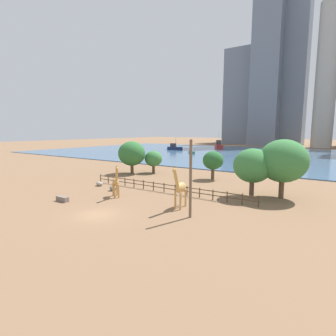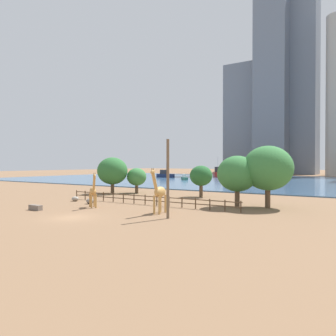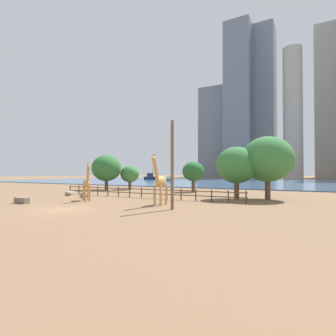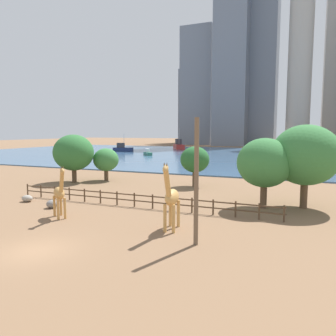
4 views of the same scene
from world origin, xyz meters
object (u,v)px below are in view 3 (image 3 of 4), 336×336
object	(u,v)px
boat_sailboat	(196,176)
utility_pole	(172,165)
tree_left_small	(106,168)
giraffe_companion	(160,181)
boat_tug	(151,177)
tree_right_tall	(193,172)
giraffe_tall	(87,183)
tree_left_large	(236,165)
tree_center_broad	(130,174)
boat_ferry	(169,179)
boulder_near_fence	(68,193)
feeding_trough	(22,200)
boulder_by_pole	(84,195)
tree_right_small	(267,159)

from	to	relation	value
boat_sailboat	utility_pole	bearing A→B (deg)	-8.08
utility_pole	tree_left_small	world-z (taller)	utility_pole
giraffe_companion	boat_tug	distance (m)	87.04
boat_sailboat	tree_right_tall	bearing A→B (deg)	-7.27
utility_pole	boat_tug	world-z (taller)	utility_pole
giraffe_tall	boat_sailboat	distance (m)	97.72
tree_left_large	tree_right_tall	bearing A→B (deg)	137.43
tree_center_broad	boat_ferry	distance (m)	46.05
boulder_near_fence	feeding_trough	bearing A→B (deg)	-69.43
tree_left_small	boat_tug	size ratio (longest dim) A/B	0.95
boat_ferry	utility_pole	bearing A→B (deg)	-12.99
boulder_by_pole	tree_left_large	distance (m)	19.40
tree_left_large	giraffe_companion	bearing A→B (deg)	-118.42
tree_left_large	tree_right_tall	world-z (taller)	tree_left_large
tree_center_broad	boat_sailboat	bearing A→B (deg)	103.56
boulder_near_fence	utility_pole	bearing A→B (deg)	-15.27
boulder_near_fence	boulder_by_pole	bearing A→B (deg)	-14.99
giraffe_companion	boat_sailboat	size ratio (longest dim) A/B	0.54
feeding_trough	tree_right_small	distance (m)	27.59
utility_pole	boulder_by_pole	distance (m)	15.84
tree_left_large	boulder_by_pole	bearing A→B (deg)	-156.83
boat_ferry	boulder_near_fence	bearing A→B (deg)	-26.59
feeding_trough	boat_tug	bearing A→B (deg)	113.45
tree_right_small	boulder_near_fence	bearing A→B (deg)	-162.86
tree_center_broad	tree_right_tall	distance (m)	12.98
tree_center_broad	boat_sailboat	world-z (taller)	boat_sailboat
boulder_by_pole	tree_left_small	distance (m)	15.58
feeding_trough	tree_right_tall	world-z (taller)	tree_right_tall
boat_sailboat	boat_tug	xyz separation A→B (m)	(-11.89, -20.74, -0.33)
boulder_near_fence	tree_center_broad	xyz separation A→B (m)	(-0.67, 14.83, 2.57)
utility_pole	boat_sailboat	xyz separation A→B (m)	(-38.01, 95.87, -2.35)
tree_right_small	boat_tug	bearing A→B (deg)	131.91
utility_pole	tree_left_large	xyz separation A→B (m)	(2.61, 11.59, 0.22)
boulder_by_pole	tree_right_tall	bearing A→B (deg)	63.12
utility_pole	boat_ferry	distance (m)	72.47
tree_left_large	boat_ferry	distance (m)	64.08
tree_center_broad	tree_left_small	size ratio (longest dim) A/B	0.70
utility_pole	tree_right_small	world-z (taller)	utility_pole
giraffe_tall	tree_center_broad	xyz separation A→B (m)	(-7.81, 18.33, 0.91)
utility_pole	boat_tug	distance (m)	90.23
feeding_trough	boat_ferry	xyz separation A→B (m)	(-19.07, 66.95, 0.51)
utility_pole	boulder_near_fence	distance (m)	20.06
giraffe_tall	boat_ferry	size ratio (longest dim) A/B	1.06
boulder_by_pole	boat_ferry	world-z (taller)	boat_ferry
boulder_near_fence	feeding_trough	size ratio (longest dim) A/B	0.63
boulder_by_pole	utility_pole	bearing A→B (deg)	-15.35
giraffe_tall	tree_left_large	distance (m)	17.69
giraffe_companion	tree_right_small	size ratio (longest dim) A/B	0.66
giraffe_companion	boulder_near_fence	distance (m)	16.94
boulder_near_fence	boulder_by_pole	world-z (taller)	boulder_by_pole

